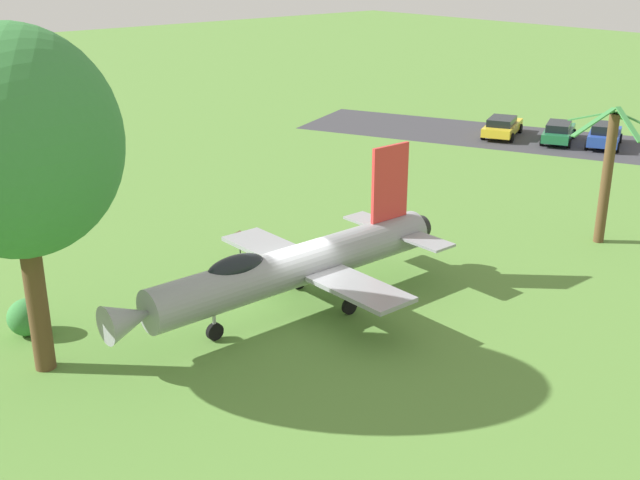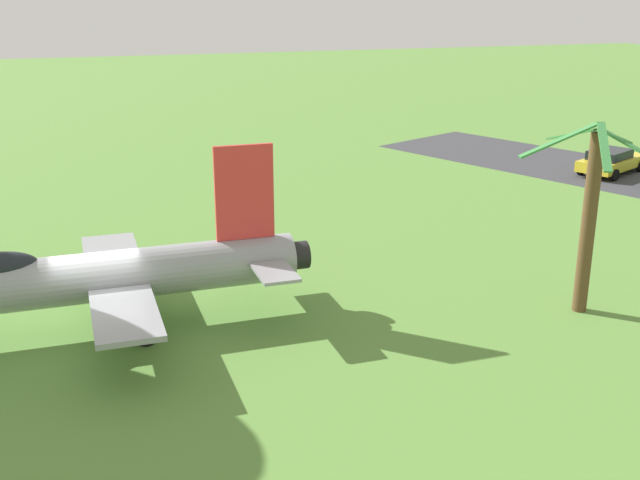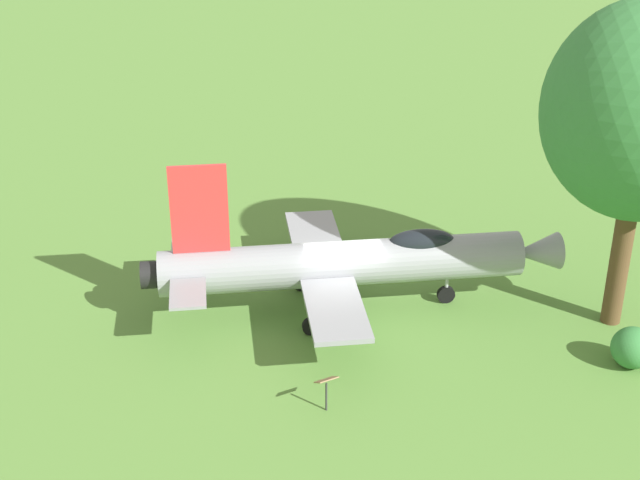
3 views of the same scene
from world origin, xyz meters
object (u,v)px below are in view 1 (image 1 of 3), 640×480
Objects in this scene: shrub_near_fence at (27,317)px; parked_car_green at (559,131)px; parked_car_yellow at (502,126)px; info_plaque at (240,240)px; parked_car_blue at (605,135)px; palm_tree at (607,173)px; shade_tree at (15,144)px; display_jet at (290,266)px.

parked_car_green is at bearing -83.14° from shrub_near_fence.
parked_car_green reaches higher than parked_car_yellow.
parked_car_blue is at bearing -88.35° from info_plaque.
shrub_near_fence is 0.27× the size of parked_car_green.
parked_car_green is (2.66, 1.19, -0.07)m from parked_car_blue.
parked_car_blue is at bearing -59.63° from palm_tree.
parked_car_blue is (4.41, -39.22, -6.31)m from shade_tree.
display_jet is at bearing -119.49° from shrub_near_fence.
parked_car_yellow is (10.53, -36.51, -6.39)m from shade_tree.
shade_tree is at bearing 77.73° from palm_tree.
shrub_near_fence is (7.58, 22.65, -2.51)m from palm_tree.
shade_tree is 9.15× the size of info_plaque.
parked_car_blue reaches higher than parked_car_yellow.
shrub_near_fence is at bearing 166.59° from parked_car_yellow.
shrub_near_fence is at bearing 96.18° from info_plaque.
shrub_near_fence is 36.92m from parked_car_yellow.
display_jet is 2.98× the size of parked_car_blue.
palm_tree is 1.20× the size of parked_car_yellow.
shade_tree is 39.97m from parked_car_blue.
display_jet is 12.07× the size of info_plaque.
shrub_near_fence is 1.15× the size of info_plaque.
shrub_near_fence is at bearing -10.33° from shade_tree.
info_plaque is 0.23× the size of parked_car_yellow.
parked_car_blue is 6.70m from parked_car_yellow.
display_jet reaches higher than info_plaque.
parked_car_blue is (9.44, -16.11, -2.34)m from palm_tree.
parked_car_yellow is at bearing -73.91° from shade_tree.
display_jet is at bearing 177.77° from parked_car_yellow.
shade_tree is 38.53m from parked_car_yellow.
shrub_near_fence is at bearing 159.35° from parked_car_green.
parked_car_green is 0.97× the size of parked_car_yellow.
shrub_near_fence is (4.40, 7.79, -1.14)m from display_jet.
display_jet is at bearing 169.16° from parked_car_green.
palm_tree is at bearing -156.61° from parked_car_yellow.
display_jet is 15.26m from palm_tree.
info_plaque is (5.42, -1.58, -0.93)m from display_jet.
shade_tree is 7.94× the size of shrub_near_fence.
palm_tree is at bearing 167.92° from display_jet.
parked_car_green is at bearing -163.34° from display_jet.
shade_tree is at bearing 163.02° from parked_car_green.
parked_car_blue reaches higher than shrub_near_fence.
shade_tree reaches higher than display_jet.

